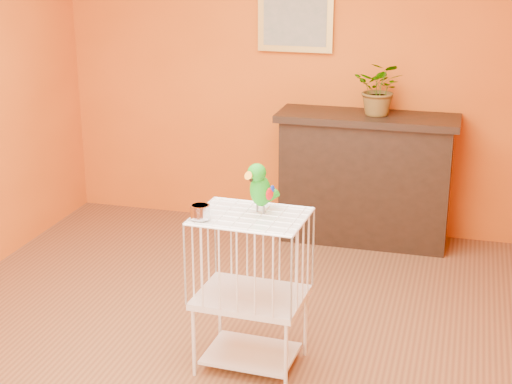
% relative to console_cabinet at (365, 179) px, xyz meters
% --- Properties ---
extents(ground, '(4.50, 4.50, 0.00)m').
position_rel_console_cabinet_xyz_m(ground, '(-0.65, -2.00, -0.53)').
color(ground, brown).
rests_on(ground, ground).
extents(room_shell, '(4.50, 4.50, 4.50)m').
position_rel_console_cabinet_xyz_m(room_shell, '(-0.65, -2.00, 1.05)').
color(room_shell, '#D55D14').
rests_on(room_shell, ground).
extents(console_cabinet, '(1.43, 0.51, 1.06)m').
position_rel_console_cabinet_xyz_m(console_cabinet, '(0.00, 0.00, 0.00)').
color(console_cabinet, black).
rests_on(console_cabinet, ground).
extents(potted_plant, '(0.44, 0.48, 0.33)m').
position_rel_console_cabinet_xyz_m(potted_plant, '(0.09, 0.03, 0.69)').
color(potted_plant, '#26722D').
rests_on(potted_plant, console_cabinet).
extents(framed_picture, '(0.62, 0.04, 0.50)m').
position_rel_console_cabinet_xyz_m(framed_picture, '(-0.65, 0.22, 1.22)').
color(framed_picture, gold).
rests_on(framed_picture, room_shell).
extents(birdcage, '(0.63, 0.50, 0.94)m').
position_rel_console_cabinet_xyz_m(birdcage, '(-0.35, -2.16, -0.05)').
color(birdcage, silver).
rests_on(birdcage, ground).
extents(feed_cup, '(0.11, 0.11, 0.08)m').
position_rel_console_cabinet_xyz_m(feed_cup, '(-0.60, -2.29, 0.45)').
color(feed_cup, silver).
rests_on(feed_cup, birdcage).
extents(parrot, '(0.17, 0.26, 0.29)m').
position_rel_console_cabinet_xyz_m(parrot, '(-0.31, -2.09, 0.55)').
color(parrot, '#59544C').
rests_on(parrot, birdcage).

